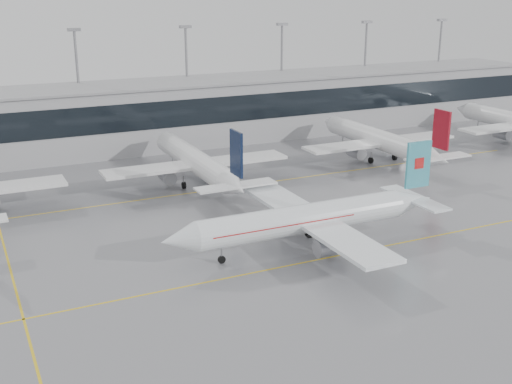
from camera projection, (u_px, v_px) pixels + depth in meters
name	position (u px, v px, depth m)	size (l,w,h in m)	color
ground	(302.00, 263.00, 72.61)	(320.00, 320.00, 0.00)	slate
taxi_line_main	(302.00, 263.00, 72.60)	(120.00, 0.25, 0.01)	gold
taxi_line_north	(206.00, 191.00, 98.39)	(120.00, 0.25, 0.01)	gold
taxi_line_cross	(8.00, 261.00, 73.17)	(0.25, 60.00, 0.01)	gold
terminal	(145.00, 116.00, 124.08)	(180.00, 15.00, 12.00)	#9D9DA1
terminal_glass	(156.00, 115.00, 117.14)	(180.00, 0.20, 5.00)	black
terminal_roof	(143.00, 84.00, 122.20)	(182.00, 16.00, 0.40)	gray
light_masts	(134.00, 75.00, 127.01)	(156.40, 1.00, 22.60)	gray
air_canada_jet	(312.00, 218.00, 76.16)	(36.37, 29.01, 11.45)	white
parked_jet_c	(196.00, 162.00, 100.44)	(29.64, 36.96, 11.72)	white
parked_jet_d	(380.00, 140.00, 114.82)	(29.64, 36.96, 11.72)	white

